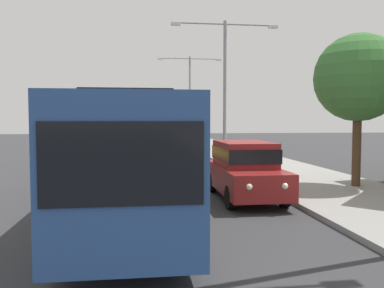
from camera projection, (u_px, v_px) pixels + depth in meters
bus_lead at (131, 154)px, 11.22m from camera, size 2.58×11.24×3.21m
bus_second_in_line at (135, 136)px, 23.16m from camera, size 2.58×11.20×3.21m
bus_middle at (136, 131)px, 35.17m from camera, size 2.58×10.95×3.21m
bus_fourth_in_line at (137, 128)px, 46.88m from camera, size 2.58×10.60×3.21m
bus_rear at (138, 127)px, 58.53m from camera, size 2.58×10.59×3.21m
bus_tail_end at (138, 126)px, 70.13m from camera, size 2.58×11.69×3.21m
white_suv at (245, 168)px, 13.43m from camera, size 1.86×4.76×1.90m
streetlamp_mid at (225, 75)px, 24.43m from camera, size 6.52×0.28×8.42m
streetlamp_far at (190, 91)px, 41.27m from camera, size 6.52×0.28×8.91m
roadside_tree at (358, 78)px, 14.96m from camera, size 3.24×3.24×5.66m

